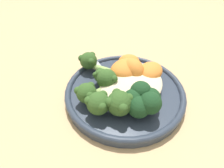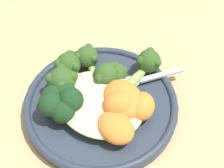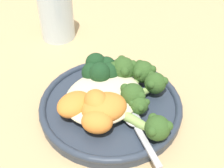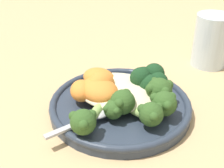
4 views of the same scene
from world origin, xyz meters
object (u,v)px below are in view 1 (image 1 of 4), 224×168
at_px(broccoli_stalk_5, 121,100).
at_px(broccoli_stalk_3, 94,91).
at_px(broccoli_stalk_4, 104,99).
at_px(sweet_potato_chunk_3, 135,70).
at_px(sweet_potato_chunk_1, 127,69).
at_px(quinoa_mound, 131,82).
at_px(broccoli_stalk_2, 110,79).
at_px(sweet_potato_chunk_2, 150,71).
at_px(broccoli_stalk_0, 95,64).
at_px(broccoli_stalk_1, 109,76).
at_px(sweet_potato_chunk_0, 129,62).
at_px(spoon, 103,70).
at_px(kale_tuft, 143,100).
at_px(plate, 121,92).

bearing_deg(broccoli_stalk_5, broccoli_stalk_3, -104.03).
bearing_deg(broccoli_stalk_4, broccoli_stalk_3, -106.20).
bearing_deg(sweet_potato_chunk_3, sweet_potato_chunk_1, -80.58).
bearing_deg(quinoa_mound, broccoli_stalk_2, -64.33).
relative_size(sweet_potato_chunk_2, sweet_potato_chunk_3, 1.18).
bearing_deg(sweet_potato_chunk_2, sweet_potato_chunk_1, -64.64).
height_order(broccoli_stalk_3, broccoli_stalk_5, broccoli_stalk_5).
relative_size(broccoli_stalk_0, broccoli_stalk_4, 1.01).
xyz_separation_m(broccoli_stalk_1, sweet_potato_chunk_0, (-0.06, 0.01, 0.00)).
relative_size(broccoli_stalk_1, spoon, 0.77).
xyz_separation_m(broccoli_stalk_5, sweet_potato_chunk_3, (-0.08, -0.01, 0.00)).
relative_size(broccoli_stalk_5, sweet_potato_chunk_0, 2.74).
distance_m(broccoli_stalk_0, broccoli_stalk_1, 0.05).
distance_m(sweet_potato_chunk_0, sweet_potato_chunk_1, 0.03).
xyz_separation_m(quinoa_mound, broccoli_stalk_4, (0.07, -0.02, 0.01)).
bearing_deg(sweet_potato_chunk_2, kale_tuft, 11.60).
distance_m(plate, sweet_potato_chunk_1, 0.05).
bearing_deg(sweet_potato_chunk_2, broccoli_stalk_3, -33.23).
distance_m(broccoli_stalk_0, kale_tuft, 0.14).
height_order(broccoli_stalk_0, sweet_potato_chunk_0, broccoli_stalk_0).
relative_size(broccoli_stalk_3, sweet_potato_chunk_3, 2.30).
bearing_deg(quinoa_mound, plate, -51.57).
xyz_separation_m(broccoli_stalk_4, sweet_potato_chunk_3, (-0.10, 0.02, 0.00)).
xyz_separation_m(broccoli_stalk_4, spoon, (-0.08, -0.05, -0.01)).
bearing_deg(broccoli_stalk_5, quinoa_mound, 171.55).
bearing_deg(broccoli_stalk_2, sweet_potato_chunk_1, -157.97).
height_order(broccoli_stalk_5, sweet_potato_chunk_0, broccoli_stalk_5).
height_order(broccoli_stalk_4, sweet_potato_chunk_3, sweet_potato_chunk_3).
height_order(broccoli_stalk_3, sweet_potato_chunk_1, same).
distance_m(broccoli_stalk_2, sweet_potato_chunk_1, 0.04).
height_order(plate, quinoa_mound, quinoa_mound).
bearing_deg(broccoli_stalk_3, sweet_potato_chunk_3, -179.15).
height_order(plate, sweet_potato_chunk_1, sweet_potato_chunk_1).
height_order(broccoli_stalk_2, broccoli_stalk_5, broccoli_stalk_5).
bearing_deg(kale_tuft, sweet_potato_chunk_1, -137.39).
bearing_deg(sweet_potato_chunk_0, sweet_potato_chunk_3, 46.01).
height_order(plate, broccoli_stalk_5, broccoli_stalk_5).
bearing_deg(sweet_potato_chunk_1, broccoli_stalk_5, 19.14).
height_order(sweet_potato_chunk_1, sweet_potato_chunk_3, sweet_potato_chunk_3).
xyz_separation_m(quinoa_mound, broccoli_stalk_3, (0.06, -0.05, 0.00)).
xyz_separation_m(plate, sweet_potato_chunk_3, (-0.04, 0.01, 0.03)).
xyz_separation_m(broccoli_stalk_2, broccoli_stalk_4, (0.05, 0.02, -0.00)).
relative_size(broccoli_stalk_1, sweet_potato_chunk_3, 1.58).
bearing_deg(spoon, broccoli_stalk_4, 155.11).
distance_m(sweet_potato_chunk_2, kale_tuft, 0.09).
xyz_separation_m(broccoli_stalk_1, sweet_potato_chunk_1, (-0.03, 0.02, 0.01)).
relative_size(quinoa_mound, kale_tuft, 2.08).
distance_m(broccoli_stalk_1, sweet_potato_chunk_2, 0.08).
bearing_deg(plate, broccoli_stalk_4, -5.64).
distance_m(broccoli_stalk_1, broccoli_stalk_2, 0.01).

